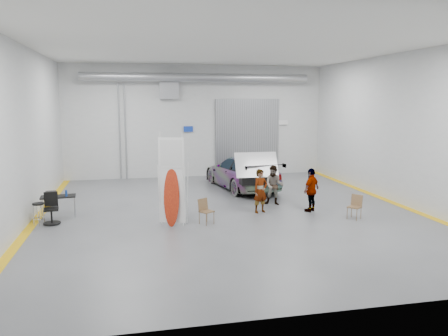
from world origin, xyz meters
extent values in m
plane|color=#55575C|center=(0.00, 0.00, 0.00)|extent=(16.00, 16.00, 0.00)
cube|color=silver|center=(-7.00, 0.00, 3.00)|extent=(0.02, 16.00, 6.00)
cube|color=silver|center=(7.00, 0.00, 3.00)|extent=(0.02, 16.00, 6.00)
cube|color=silver|center=(0.00, 8.00, 3.00)|extent=(14.00, 0.02, 6.00)
cube|color=silver|center=(0.00, -8.00, 3.00)|extent=(14.00, 0.02, 6.00)
cube|color=white|center=(0.00, 0.00, 6.00)|extent=(14.00, 16.00, 0.02)
cube|color=#93959B|center=(2.80, 7.92, 2.10)|extent=(3.60, 0.12, 4.20)
cube|color=gray|center=(-1.50, 7.92, 4.80)|extent=(1.00, 0.50, 1.20)
cylinder|color=gray|center=(0.00, 7.40, 5.30)|extent=(11.90, 0.44, 0.44)
cube|color=#1433A4|center=(-0.50, 7.92, 2.60)|extent=(0.50, 0.04, 0.30)
cube|color=white|center=(4.80, 7.92, 2.90)|extent=(0.70, 0.04, 0.25)
cylinder|color=gray|center=(-3.80, 7.92, 2.50)|extent=(0.08, 0.08, 5.00)
cylinder|color=gray|center=(-4.10, 7.92, 2.50)|extent=(0.08, 0.08, 5.00)
cube|color=#E7B10C|center=(-6.85, 0.00, 0.01)|extent=(0.30, 16.00, 0.01)
cube|color=#E7B10C|center=(6.85, 0.00, 0.01)|extent=(0.30, 16.00, 0.01)
imported|color=white|center=(1.54, 4.23, 0.77)|extent=(2.97, 5.59, 1.54)
imported|color=olive|center=(1.11, -0.26, 0.82)|extent=(0.69, 0.56, 1.63)
imported|color=slate|center=(1.99, 0.77, 0.79)|extent=(0.95, 0.86, 1.58)
imported|color=#976432|center=(3.01, -0.52, 0.82)|extent=(1.00, 0.89, 1.65)
cube|color=white|center=(-2.18, -1.35, 1.04)|extent=(0.85, 0.33, 1.88)
ellipsoid|color=red|center=(-2.18, -1.43, 0.99)|extent=(0.57, 0.41, 1.98)
cube|color=white|center=(-2.18, -1.37, 2.45)|extent=(0.82, 0.31, 0.99)
cylinder|color=white|center=(-2.54, -1.35, 1.56)|extent=(0.03, 0.03, 3.13)
cylinder|color=white|center=(-1.81, -1.35, 1.56)|extent=(0.03, 0.03, 3.13)
cube|color=brown|center=(-1.11, -1.39, 0.44)|extent=(0.55, 0.55, 0.04)
cube|color=brown|center=(-1.11, -1.20, 0.66)|extent=(0.39, 0.29, 0.39)
cube|color=brown|center=(4.06, -1.86, 0.44)|extent=(0.56, 0.56, 0.04)
cube|color=brown|center=(4.06, -1.68, 0.66)|extent=(0.31, 0.37, 0.39)
cylinder|color=black|center=(-6.61, -0.37, 0.74)|extent=(0.37, 0.37, 0.05)
torus|color=silver|center=(-6.61, -0.37, 0.24)|extent=(0.39, 0.39, 0.02)
cylinder|color=gray|center=(-6.68, 0.42, 0.36)|extent=(0.03, 0.03, 0.72)
cylinder|color=gray|center=(-5.59, 0.42, 0.36)|extent=(0.03, 0.03, 0.72)
cylinder|color=gray|center=(-6.68, 0.91, 0.36)|extent=(0.03, 0.03, 0.72)
cylinder|color=gray|center=(-5.59, 0.91, 0.36)|extent=(0.03, 0.03, 0.72)
cube|color=black|center=(-6.13, 0.66, 0.73)|extent=(1.24, 0.70, 0.04)
cylinder|color=navy|center=(-5.83, 0.57, 0.86)|extent=(0.08, 0.08, 0.22)
cube|color=black|center=(-6.38, 0.71, 0.84)|extent=(0.35, 0.22, 0.18)
cylinder|color=black|center=(-6.21, -0.33, 0.04)|extent=(0.56, 0.56, 0.04)
cylinder|color=black|center=(-6.21, -0.33, 0.28)|extent=(0.06, 0.06, 0.48)
cube|color=black|center=(-6.21, -0.33, 0.52)|extent=(0.51, 0.51, 0.07)
cube|color=black|center=(-6.21, -0.11, 0.82)|extent=(0.44, 0.11, 0.50)
cube|color=silver|center=(1.54, 1.83, 1.56)|extent=(1.80, 1.09, 0.04)
camera|label=1|loc=(-3.49, -15.46, 4.14)|focal=35.00mm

